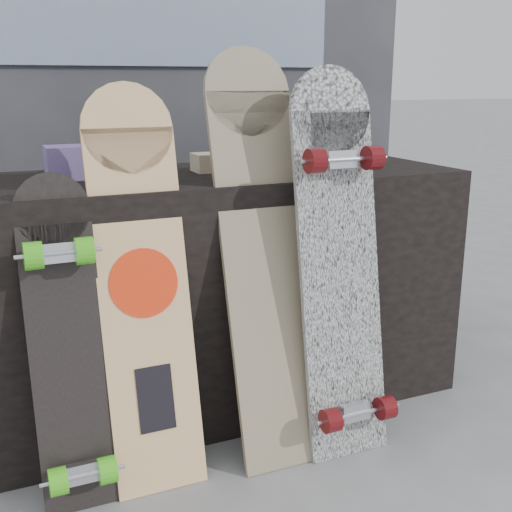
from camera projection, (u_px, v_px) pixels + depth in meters
name	position (u px, v px, depth m)	size (l,w,h in m)	color
ground	(280.00, 468.00, 1.87)	(60.00, 60.00, 0.00)	slate
vendor_table	(218.00, 289.00, 2.21)	(1.60, 0.60, 0.80)	black
booth	(148.00, 78.00, 2.77)	(2.40, 0.22, 2.20)	#313136
merch_box_purple	(76.00, 162.00, 1.97)	(0.18, 0.12, 0.10)	#633E7F
merch_box_small	(310.00, 151.00, 2.20)	(0.14, 0.14, 0.12)	#633E7F
merch_box_flat	(226.00, 162.00, 2.15)	(0.22, 0.10, 0.06)	#D1B78C
longboard_geisha	(142.00, 277.00, 1.74)	(0.25, 0.27, 1.09)	beige
longboard_celtic	(264.00, 243.00, 1.87)	(0.26, 0.36, 1.19)	beige
longboard_cascadia	(340.00, 259.00, 1.87)	(0.26, 0.28, 1.14)	white
skateboard_dark	(67.00, 342.00, 1.65)	(0.19, 0.27, 0.87)	black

